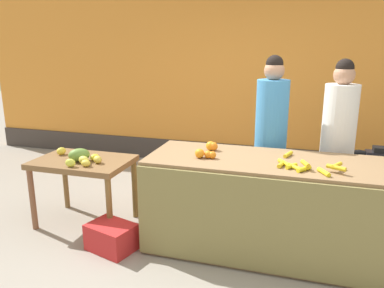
{
  "coord_description": "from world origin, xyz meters",
  "views": [
    {
      "loc": [
        0.68,
        -3.33,
        1.92
      ],
      "look_at": [
        -0.37,
        0.15,
        0.96
      ],
      "focal_mm": 35.11,
      "sensor_mm": 36.0,
      "label": 1
    }
  ],
  "objects_px": {
    "vendor_woman_blue_shirt": "(270,141)",
    "produce_sack": "(171,184)",
    "vendor_woman_white_shirt": "(337,146)",
    "produce_crate": "(112,237)"
  },
  "relations": [
    {
      "from": "vendor_woman_blue_shirt",
      "to": "produce_sack",
      "type": "relative_size",
      "value": 3.17
    },
    {
      "from": "vendor_woman_blue_shirt",
      "to": "vendor_woman_white_shirt",
      "type": "xyz_separation_m",
      "value": [
        0.68,
        0.04,
        -0.02
      ]
    },
    {
      "from": "produce_sack",
      "to": "vendor_woman_blue_shirt",
      "type": "bearing_deg",
      "value": -0.53
    },
    {
      "from": "vendor_woman_blue_shirt",
      "to": "produce_crate",
      "type": "distance_m",
      "value": 1.92
    },
    {
      "from": "vendor_woman_blue_shirt",
      "to": "vendor_woman_white_shirt",
      "type": "distance_m",
      "value": 0.68
    },
    {
      "from": "vendor_woman_white_shirt",
      "to": "produce_sack",
      "type": "relative_size",
      "value": 3.11
    },
    {
      "from": "vendor_woman_blue_shirt",
      "to": "produce_sack",
      "type": "distance_m",
      "value": 1.31
    },
    {
      "from": "vendor_woman_white_shirt",
      "to": "produce_sack",
      "type": "height_order",
      "value": "vendor_woman_white_shirt"
    },
    {
      "from": "produce_crate",
      "to": "vendor_woman_white_shirt",
      "type": "bearing_deg",
      "value": 29.12
    },
    {
      "from": "vendor_woman_blue_shirt",
      "to": "vendor_woman_white_shirt",
      "type": "height_order",
      "value": "vendor_woman_blue_shirt"
    }
  ]
}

